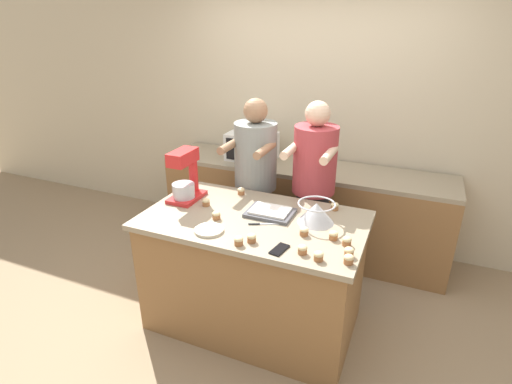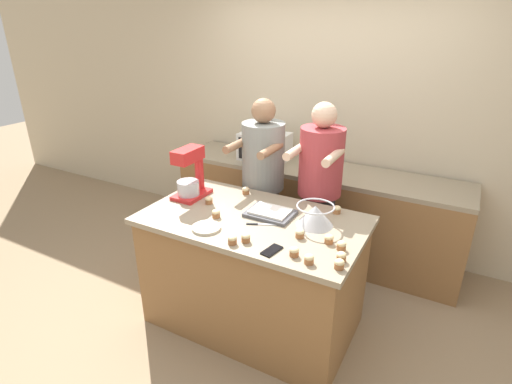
# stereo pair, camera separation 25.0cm
# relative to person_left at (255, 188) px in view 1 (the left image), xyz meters

# --- Properties ---
(ground_plane) EXTENTS (16.00, 16.00, 0.00)m
(ground_plane) POSITION_rel_person_left_xyz_m (0.26, -0.64, -0.84)
(ground_plane) COLOR #937A5B
(back_wall) EXTENTS (10.00, 0.06, 2.70)m
(back_wall) POSITION_rel_person_left_xyz_m (0.26, 0.93, 0.51)
(back_wall) COLOR beige
(back_wall) RESTS_ON ground_plane
(island_counter) EXTENTS (1.56, 0.90, 0.90)m
(island_counter) POSITION_rel_person_left_xyz_m (0.26, -0.64, -0.39)
(island_counter) COLOR olive
(island_counter) RESTS_ON ground_plane
(back_counter) EXTENTS (2.80, 0.60, 0.89)m
(back_counter) POSITION_rel_person_left_xyz_m (0.26, 0.58, -0.40)
(back_counter) COLOR olive
(back_counter) RESTS_ON ground_plane
(person_left) EXTENTS (0.37, 0.52, 1.62)m
(person_left) POSITION_rel_person_left_xyz_m (0.00, 0.00, 0.00)
(person_left) COLOR brown
(person_left) RESTS_ON ground_plane
(person_right) EXTENTS (0.36, 0.51, 1.63)m
(person_right) POSITION_rel_person_left_xyz_m (0.51, -0.00, 0.01)
(person_right) COLOR #232328
(person_right) RESTS_ON ground_plane
(stand_mixer) EXTENTS (0.20, 0.30, 0.40)m
(stand_mixer) POSITION_rel_person_left_xyz_m (-0.35, -0.55, 0.24)
(stand_mixer) COLOR red
(stand_mixer) RESTS_ON island_counter
(mixing_bowl) EXTENTS (0.26, 0.26, 0.15)m
(mixing_bowl) POSITION_rel_person_left_xyz_m (0.68, -0.53, 0.14)
(mixing_bowl) COLOR #BCBCC1
(mixing_bowl) RESTS_ON island_counter
(baking_tray) EXTENTS (0.33, 0.25, 0.04)m
(baking_tray) POSITION_rel_person_left_xyz_m (0.35, -0.54, 0.08)
(baking_tray) COLOR #4C4C51
(baking_tray) RESTS_ON island_counter
(microwave_oven) EXTENTS (0.47, 0.33, 0.27)m
(microwave_oven) POSITION_rel_person_left_xyz_m (-0.29, 0.58, 0.18)
(microwave_oven) COLOR silver
(microwave_oven) RESTS_ON back_counter
(cell_phone) EXTENTS (0.09, 0.15, 0.01)m
(cell_phone) POSITION_rel_person_left_xyz_m (0.57, -0.97, 0.07)
(cell_phone) COLOR black
(cell_phone) RESTS_ON island_counter
(small_plate) EXTENTS (0.19, 0.19, 0.02)m
(small_plate) POSITION_rel_person_left_xyz_m (0.07, -0.93, 0.07)
(small_plate) COLOR beige
(small_plate) RESTS_ON island_counter
(knife) EXTENTS (0.21, 0.11, 0.01)m
(knife) POSITION_rel_person_left_xyz_m (0.35, -0.71, 0.07)
(knife) COLOR #BCBCC1
(knife) RESTS_ON island_counter
(cupcake_0) EXTENTS (0.06, 0.06, 0.06)m
(cupcake_0) POSITION_rel_person_left_xyz_m (0.03, -0.76, 0.09)
(cupcake_0) COLOR #9E6038
(cupcake_0) RESTS_ON island_counter
(cupcake_1) EXTENTS (0.06, 0.06, 0.06)m
(cupcake_1) POSITION_rel_person_left_xyz_m (0.01, -0.30, 0.09)
(cupcake_1) COLOR #9E6038
(cupcake_1) RESTS_ON island_counter
(cupcake_2) EXTENTS (0.06, 0.06, 0.06)m
(cupcake_2) POSITION_rel_person_left_xyz_m (-0.15, -0.59, 0.09)
(cupcake_2) COLOR #9E6038
(cupcake_2) RESTS_ON island_counter
(cupcake_3) EXTENTS (0.06, 0.06, 0.06)m
(cupcake_3) POSITION_rel_person_left_xyz_m (0.71, -0.96, 0.09)
(cupcake_3) COLOR #9E6038
(cupcake_3) RESTS_ON island_counter
(cupcake_4) EXTENTS (0.06, 0.06, 0.06)m
(cupcake_4) POSITION_rel_person_left_xyz_m (0.66, -0.74, 0.09)
(cupcake_4) COLOR #9E6038
(cupcake_4) RESTS_ON island_counter
(cupcake_5) EXTENTS (0.06, 0.06, 0.06)m
(cupcake_5) POSITION_rel_person_left_xyz_m (0.98, -0.96, 0.09)
(cupcake_5) COLOR #9E6038
(cupcake_5) RESTS_ON island_counter
(cupcake_6) EXTENTS (0.06, 0.06, 0.06)m
(cupcake_6) POSITION_rel_person_left_xyz_m (0.38, -0.95, 0.09)
(cupcake_6) COLOR #9E6038
(cupcake_6) RESTS_ON island_counter
(cupcake_7) EXTENTS (0.06, 0.06, 0.06)m
(cupcake_7) POSITION_rel_person_left_xyz_m (0.93, -0.76, 0.09)
(cupcake_7) COLOR #9E6038
(cupcake_7) RESTS_ON island_counter
(cupcake_8) EXTENTS (0.06, 0.06, 0.06)m
(cupcake_8) POSITION_rel_person_left_xyz_m (0.32, -1.02, 0.09)
(cupcake_8) COLOR #9E6038
(cupcake_8) RESTS_ON island_counter
(cupcake_9) EXTENTS (0.06, 0.06, 0.06)m
(cupcake_9) POSITION_rel_person_left_xyz_m (0.82, -0.99, 0.09)
(cupcake_9) COLOR #9E6038
(cupcake_9) RESTS_ON island_counter
(cupcake_10) EXTENTS (0.06, 0.06, 0.06)m
(cupcake_10) POSITION_rel_person_left_xyz_m (0.75, -0.29, 0.09)
(cupcake_10) COLOR #9E6038
(cupcake_10) RESTS_ON island_counter
(cupcake_11) EXTENTS (0.06, 0.06, 0.06)m
(cupcake_11) POSITION_rel_person_left_xyz_m (0.97, -0.88, 0.09)
(cupcake_11) COLOR #9E6038
(cupcake_11) RESTS_ON island_counter
(cupcake_12) EXTENTS (0.06, 0.06, 0.06)m
(cupcake_12) POSITION_rel_person_left_xyz_m (0.84, -0.72, 0.09)
(cupcake_12) COLOR #9E6038
(cupcake_12) RESTS_ON island_counter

